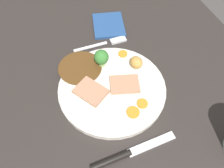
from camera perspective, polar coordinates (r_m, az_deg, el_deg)
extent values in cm
cube|color=#2B2623|center=(53.06, -0.88, -6.30)|extent=(120.00, 84.00, 3.60)
cylinder|color=silver|center=(53.13, 0.00, -1.07)|extent=(25.49, 25.49, 1.40)
cylinder|color=#563819|center=(56.48, -8.18, 4.23)|extent=(10.95, 10.95, 0.30)
cube|color=tan|center=(51.52, -5.47, -1.88)|extent=(8.91, 8.49, 0.80)
cube|color=tan|center=(52.52, 3.22, -0.06)|extent=(6.65, 7.93, 0.80)
ellipsoid|color=#BC8C42|center=(55.62, 6.26, 5.54)|extent=(3.96, 3.55, 2.89)
cylinder|color=orange|center=(48.91, 5.41, -7.22)|extent=(2.91, 2.91, 0.44)
cylinder|color=orange|center=(58.97, 2.78, 7.75)|extent=(2.36, 2.36, 0.46)
cylinder|color=orange|center=(50.21, 7.78, -4.99)|extent=(2.46, 2.46, 0.46)
cylinder|color=#8CB766|center=(55.98, -2.66, 5.43)|extent=(1.50, 1.50, 1.77)
sphere|color=#387A33|center=(54.37, -2.75, 6.92)|extent=(3.64, 3.64, 3.64)
cylinder|color=silver|center=(62.64, -5.56, 9.46)|extent=(1.17, 9.52, 0.90)
cube|color=silver|center=(64.52, 1.60, 11.19)|extent=(2.13, 4.55, 0.60)
cylinder|color=black|center=(45.79, -0.26, -18.99)|extent=(1.79, 8.56, 1.20)
cube|color=silver|center=(47.95, 10.08, -14.90)|extent=(2.43, 10.59, 0.40)
cube|color=navy|center=(69.22, -0.89, 14.87)|extent=(12.56, 11.00, 0.80)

